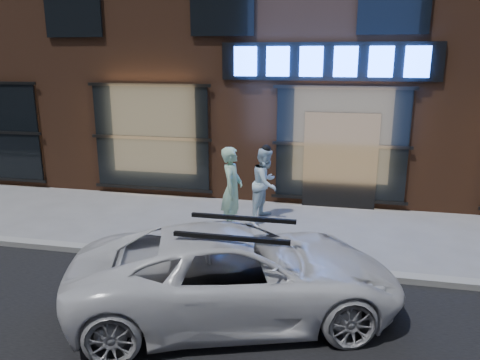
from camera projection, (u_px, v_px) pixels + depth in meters
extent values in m
plane|color=slate|center=(334.00, 275.00, 8.22)|extent=(90.00, 90.00, 0.00)
cube|color=gray|center=(335.00, 272.00, 8.21)|extent=(60.00, 0.25, 0.12)
cube|color=#54301E|center=(348.00, 13.00, 14.49)|extent=(30.00, 8.00, 10.00)
cube|color=black|center=(328.00, 61.00, 11.11)|extent=(5.20, 0.06, 0.90)
cube|color=black|center=(340.00, 161.00, 11.62)|extent=(1.80, 0.10, 2.40)
cube|color=#FFBF72|center=(152.00, 138.00, 12.59)|extent=(3.00, 0.04, 2.60)
cube|color=black|center=(151.00, 138.00, 12.55)|extent=(3.20, 0.06, 2.80)
cube|color=#FFBF72|center=(341.00, 145.00, 11.57)|extent=(3.00, 0.04, 2.60)
cube|color=black|center=(341.00, 145.00, 11.53)|extent=(3.20, 0.06, 2.80)
cube|color=black|center=(72.00, 5.00, 12.08)|extent=(1.60, 0.06, 1.60)
cube|color=black|center=(222.00, 1.00, 11.27)|extent=(1.60, 0.06, 1.60)
cube|color=#2659FF|center=(246.00, 61.00, 11.45)|extent=(0.55, 0.12, 0.70)
cube|color=#2659FF|center=(278.00, 61.00, 11.29)|extent=(0.55, 0.12, 0.70)
cube|color=#2659FF|center=(311.00, 61.00, 11.13)|extent=(0.55, 0.12, 0.70)
cube|color=#2659FF|center=(346.00, 62.00, 10.96)|extent=(0.55, 0.12, 0.70)
cube|color=#2659FF|center=(381.00, 62.00, 10.80)|extent=(0.55, 0.12, 0.70)
cube|color=#2659FF|center=(417.00, 62.00, 10.64)|extent=(0.55, 0.12, 0.70)
imported|color=#B2EACC|center=(232.00, 190.00, 10.07)|extent=(0.45, 0.69, 1.88)
imported|color=white|center=(266.00, 183.00, 10.96)|extent=(0.83, 0.95, 1.68)
imported|color=silver|center=(237.00, 273.00, 6.82)|extent=(5.22, 3.61, 1.32)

